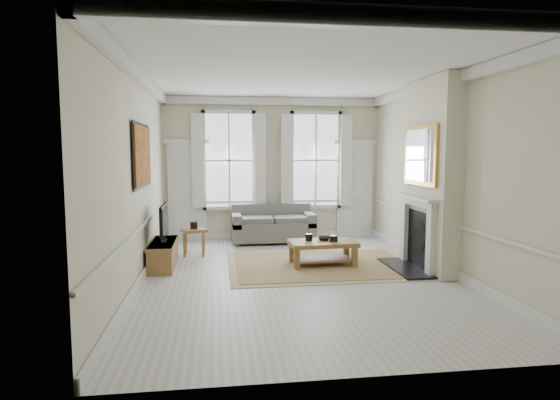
{
  "coord_description": "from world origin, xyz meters",
  "views": [
    {
      "loc": [
        -1.34,
        -7.66,
        2.13
      ],
      "look_at": [
        -0.23,
        0.6,
        1.25
      ],
      "focal_mm": 30.0,
      "sensor_mm": 36.0,
      "label": 1
    }
  ],
  "objects": [
    {
      "name": "floor",
      "position": [
        0.0,
        0.0,
        0.0
      ],
      "size": [
        7.2,
        7.2,
        0.0
      ],
      "primitive_type": "plane",
      "color": "#B7B5AD",
      "rests_on": "ground"
    },
    {
      "name": "ceiling",
      "position": [
        0.0,
        0.0,
        3.4
      ],
      "size": [
        7.2,
        7.2,
        0.0
      ],
      "primitive_type": "plane",
      "rotation": [
        3.14,
        0.0,
        0.0
      ],
      "color": "white",
      "rests_on": "back_wall"
    },
    {
      "name": "back_wall",
      "position": [
        0.0,
        3.6,
        1.7
      ],
      "size": [
        5.2,
        0.0,
        5.2
      ],
      "primitive_type": "plane",
      "rotation": [
        1.57,
        0.0,
        0.0
      ],
      "color": "beige",
      "rests_on": "floor"
    },
    {
      "name": "left_wall",
      "position": [
        -2.6,
        0.0,
        1.7
      ],
      "size": [
        0.0,
        7.2,
        7.2
      ],
      "primitive_type": "plane",
      "rotation": [
        1.57,
        0.0,
        1.57
      ],
      "color": "beige",
      "rests_on": "floor"
    },
    {
      "name": "right_wall",
      "position": [
        2.6,
        0.0,
        1.7
      ],
      "size": [
        0.0,
        7.2,
        7.2
      ],
      "primitive_type": "plane",
      "rotation": [
        1.57,
        0.0,
        -1.57
      ],
      "color": "beige",
      "rests_on": "floor"
    },
    {
      "name": "window_left",
      "position": [
        -1.05,
        3.55,
        1.9
      ],
      "size": [
        1.26,
        0.2,
        2.2
      ],
      "primitive_type": null,
      "color": "#B2BCC6",
      "rests_on": "back_wall"
    },
    {
      "name": "window_right",
      "position": [
        1.05,
        3.55,
        1.9
      ],
      "size": [
        1.26,
        0.2,
        2.2
      ],
      "primitive_type": null,
      "color": "#B2BCC6",
      "rests_on": "back_wall"
    },
    {
      "name": "door_left",
      "position": [
        -2.05,
        3.56,
        1.15
      ],
      "size": [
        0.9,
        0.08,
        2.3
      ],
      "primitive_type": "cube",
      "color": "silver",
      "rests_on": "floor"
    },
    {
      "name": "door_right",
      "position": [
        2.05,
        3.56,
        1.15
      ],
      "size": [
        0.9,
        0.08,
        2.3
      ],
      "primitive_type": "cube",
      "color": "silver",
      "rests_on": "floor"
    },
    {
      "name": "painting",
      "position": [
        -2.56,
        0.3,
        2.05
      ],
      "size": [
        0.05,
        1.66,
        1.06
      ],
      "primitive_type": "cube",
      "color": "#C37521",
      "rests_on": "left_wall"
    },
    {
      "name": "chimney_breast",
      "position": [
        2.43,
        0.2,
        1.7
      ],
      "size": [
        0.35,
        1.7,
        3.38
      ],
      "primitive_type": "cube",
      "color": "beige",
      "rests_on": "floor"
    },
    {
      "name": "hearth",
      "position": [
        2.0,
        0.2,
        0.03
      ],
      "size": [
        0.55,
        1.5,
        0.05
      ],
      "primitive_type": "cube",
      "color": "black",
      "rests_on": "floor"
    },
    {
      "name": "fireplace",
      "position": [
        2.2,
        0.2,
        0.73
      ],
      "size": [
        0.21,
        1.45,
        1.33
      ],
      "color": "silver",
      "rests_on": "floor"
    },
    {
      "name": "mirror",
      "position": [
        2.21,
        0.2,
        2.05
      ],
      "size": [
        0.06,
        1.26,
        1.06
      ],
      "primitive_type": "cube",
      "color": "#BB8D33",
      "rests_on": "chimney_breast"
    },
    {
      "name": "sofa",
      "position": [
        -0.06,
        3.11,
        0.36
      ],
      "size": [
        1.9,
        0.92,
        0.87
      ],
      "color": "slate",
      "rests_on": "floor"
    },
    {
      "name": "side_table",
      "position": [
        -1.82,
        1.9,
        0.44
      ],
      "size": [
        0.58,
        0.58,
        0.55
      ],
      "rotation": [
        0.0,
        0.0,
        0.35
      ],
      "color": "brown",
      "rests_on": "floor"
    },
    {
      "name": "rug",
      "position": [
        0.59,
        0.71,
        0.01
      ],
      "size": [
        3.5,
        2.6,
        0.02
      ],
      "primitive_type": "cube",
      "color": "#9E8552",
      "rests_on": "floor"
    },
    {
      "name": "coffee_table",
      "position": [
        0.59,
        0.71,
        0.38
      ],
      "size": [
        1.26,
        0.77,
        0.46
      ],
      "rotation": [
        0.0,
        0.0,
        0.04
      ],
      "color": "brown",
      "rests_on": "rug"
    },
    {
      "name": "ceramic_pot_a",
      "position": [
        0.34,
        0.76,
        0.53
      ],
      "size": [
        0.13,
        0.13,
        0.13
      ],
      "primitive_type": "cylinder",
      "color": "black",
      "rests_on": "coffee_table"
    },
    {
      "name": "ceramic_pot_b",
      "position": [
        0.79,
        0.66,
        0.51
      ],
      "size": [
        0.15,
        0.15,
        0.11
      ],
      "primitive_type": "cylinder",
      "color": "black",
      "rests_on": "coffee_table"
    },
    {
      "name": "bowl",
      "position": [
        0.64,
        0.81,
        0.49
      ],
      "size": [
        0.33,
        0.33,
        0.06
      ],
      "primitive_type": "imported",
      "rotation": [
        0.0,
        0.0,
        -0.34
      ],
      "color": "black",
      "rests_on": "coffee_table"
    },
    {
      "name": "tv_stand",
      "position": [
        -2.34,
        0.98,
        0.24
      ],
      "size": [
        0.42,
        1.32,
        0.47
      ],
      "primitive_type": "cube",
      "color": "brown",
      "rests_on": "floor"
    },
    {
      "name": "tv",
      "position": [
        -2.32,
        0.98,
        0.87
      ],
      "size": [
        0.08,
        0.9,
        0.68
      ],
      "color": "black",
      "rests_on": "tv_stand"
    }
  ]
}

